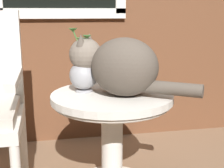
{
  "coord_description": "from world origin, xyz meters",
  "views": [
    {
      "loc": [
        -0.2,
        -1.42,
        0.96
      ],
      "look_at": [
        0.1,
        0.11,
        0.6
      ],
      "focal_mm": 51.08,
      "sensor_mm": 36.0,
      "label": 1
    }
  ],
  "objects": [
    {
      "name": "wicker_side_table",
      "position": [
        0.1,
        0.11,
        0.38
      ],
      "size": [
        0.62,
        0.62,
        0.55
      ],
      "color": "silver",
      "rests_on": "ground_plane"
    },
    {
      "name": "cat",
      "position": [
        0.14,
        0.08,
        0.69
      ],
      "size": [
        0.59,
        0.45,
        0.3
      ],
      "color": "brown",
      "rests_on": "wicker_side_table"
    },
    {
      "name": "pewter_vase_with_ivy",
      "position": [
        -0.03,
        0.18,
        0.65
      ],
      "size": [
        0.15,
        0.15,
        0.33
      ],
      "color": "#99999E",
      "rests_on": "wicker_side_table"
    }
  ]
}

